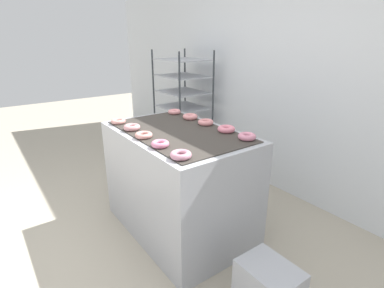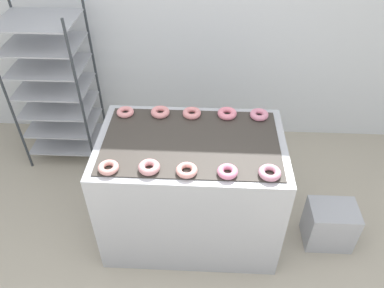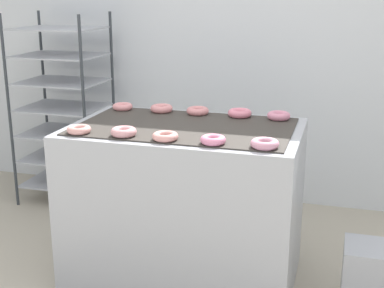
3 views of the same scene
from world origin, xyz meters
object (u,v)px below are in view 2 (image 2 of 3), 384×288
object	(u,v)px
fryer_machine	(191,188)
donut_far_right	(227,113)
donut_near_rightmost	(270,173)
donut_near_right	(227,172)
donut_near_leftmost	(108,168)
donut_far_left	(160,112)
glaze_bin	(330,225)
donut_near_center	(187,170)
donut_far_rightmost	(259,115)
donut_near_left	(149,167)
donut_far_leftmost	(125,112)
donut_far_center	(192,113)
baking_rack_cart	(54,86)

from	to	relation	value
fryer_machine	donut_far_right	world-z (taller)	donut_far_right
donut_near_rightmost	donut_far_right	bearing A→B (deg)	111.90
donut_near_right	donut_far_right	world-z (taller)	donut_far_right
donut_near_leftmost	donut_far_left	xyz separation A→B (m)	(0.27, 0.64, 0.00)
donut_near_right	donut_far_left	size ratio (longest dim) A/B	0.92
donut_near_right	glaze_bin	bearing A→B (deg)	15.62
donut_near_rightmost	donut_near_center	bearing A→B (deg)	-179.83
donut_far_rightmost	donut_far_left	bearing A→B (deg)	-179.82
donut_near_left	donut_near_center	xyz separation A→B (m)	(0.25, -0.01, -0.00)
donut_near_left	donut_far_leftmost	bearing A→B (deg)	113.84
donut_far_left	donut_far_center	xyz separation A→B (m)	(0.25, -0.00, -0.00)
glaze_bin	donut_near_leftmost	size ratio (longest dim) A/B	2.87
donut_near_left	donut_far_rightmost	size ratio (longest dim) A/B	1.01
donut_near_leftmost	donut_far_center	size ratio (longest dim) A/B	0.95
donut_near_left	donut_far_left	size ratio (longest dim) A/B	0.98
donut_near_right	donut_far_leftmost	distance (m)	1.00
baking_rack_cart	donut_far_center	world-z (taller)	baking_rack_cart
fryer_machine	donut_near_left	world-z (taller)	donut_near_left
glaze_bin	donut_far_left	bearing A→B (deg)	164.59
fryer_machine	donut_near_rightmost	distance (m)	0.80
glaze_bin	baking_rack_cart	bearing A→B (deg)	157.30
donut_far_right	donut_far_rightmost	distance (m)	0.25
donut_near_left	donut_near_right	xyz separation A→B (m)	(0.51, -0.01, -0.00)
donut_near_center	donut_far_right	distance (m)	0.70
baking_rack_cart	donut_far_rightmost	xyz separation A→B (m)	(1.87, -0.66, 0.20)
donut_near_left	donut_far_rightmost	bearing A→B (deg)	39.23
donut_far_left	donut_far_right	distance (m)	0.52
baking_rack_cart	donut_near_right	size ratio (longest dim) A/B	11.71
fryer_machine	donut_near_left	xyz separation A→B (m)	(-0.26, -0.31, 0.51)
fryer_machine	donut_near_leftmost	xyz separation A→B (m)	(-0.52, -0.32, 0.51)
donut_near_center	donut_far_rightmost	bearing A→B (deg)	50.75
donut_far_right	glaze_bin	bearing A→B (deg)	-23.98
donut_near_left	donut_far_center	distance (m)	0.67
donut_near_left	donut_far_rightmost	world-z (taller)	same
donut_near_left	donut_near_rightmost	bearing A→B (deg)	-0.79
donut_far_center	donut_far_rightmost	size ratio (longest dim) A/B	1.01
donut_near_center	donut_near_rightmost	xyz separation A→B (m)	(0.53, 0.00, 0.00)
glaze_bin	donut_near_center	size ratio (longest dim) A/B	2.77
donut_near_center	donut_far_left	bearing A→B (deg)	111.02
donut_near_rightmost	donut_far_leftmost	size ratio (longest dim) A/B	1.10
donut_near_right	donut_far_right	size ratio (longest dim) A/B	0.90
donut_far_right	donut_near_leftmost	bearing A→B (deg)	-140.74
donut_near_center	donut_far_rightmost	distance (m)	0.82
donut_far_left	donut_far_rightmost	world-z (taller)	same
donut_near_right	fryer_machine	bearing A→B (deg)	127.92
donut_near_center	donut_far_center	bearing A→B (deg)	89.83
donut_near_left	donut_far_left	xyz separation A→B (m)	(0.00, 0.62, -0.00)
glaze_bin	donut_near_rightmost	xyz separation A→B (m)	(-0.63, -0.25, 0.81)
donut_far_left	donut_far_center	bearing A→B (deg)	-0.16
baking_rack_cart	glaze_bin	world-z (taller)	baking_rack_cart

